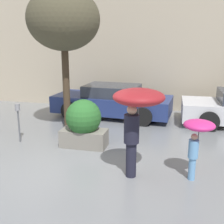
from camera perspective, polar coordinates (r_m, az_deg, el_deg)
name	(u,v)px	position (r m, az deg, el deg)	size (l,w,h in m)	color
ground_plane	(60,169)	(6.87, -10.45, -11.40)	(40.00, 40.00, 0.00)	slate
building_facade	(119,38)	(12.38, 1.52, 14.71)	(18.00, 0.30, 6.00)	#B7A88E
planter_box	(84,123)	(7.92, -5.78, -2.27)	(1.30, 1.00, 1.37)	gray
person_adult	(137,107)	(5.87, 5.11, 1.03)	(1.09, 1.09, 2.00)	#1E1E2D
person_child	(198,133)	(6.19, 17.00, -4.13)	(0.66, 0.66, 1.34)	#669ED1
parked_car_near	(112,102)	(11.03, 0.02, 2.14)	(4.66, 2.20, 1.25)	navy
street_tree	(63,20)	(9.16, -9.83, 17.88)	(2.25, 2.25, 4.53)	#423323
parking_meter	(18,115)	(8.64, -18.56, -0.50)	(0.14, 0.14, 1.16)	#595B60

